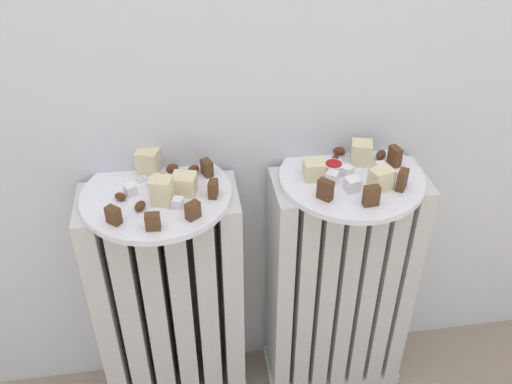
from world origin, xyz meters
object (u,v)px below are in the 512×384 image
plate_left (157,195)px  plate_right (351,178)px  jam_bowl_right (333,168)px  radiator_right (338,288)px  radiator_left (171,306)px  fork (149,185)px  jam_bowl_left (161,183)px

plate_left → plate_right: 0.38m
jam_bowl_right → radiator_right: bearing=-23.2°
jam_bowl_right → radiator_left: bearing=-177.6°
radiator_right → jam_bowl_right: size_ratio=15.01×
radiator_left → plate_left: size_ratio=2.06×
plate_right → fork: (-0.40, 0.02, 0.01)m
jam_bowl_right → plate_left: bearing=-177.6°
plate_left → jam_bowl_right: size_ratio=7.28×
radiator_right → jam_bowl_right: jam_bowl_right is taller
radiator_left → fork: fork is taller
fork → radiator_right: bearing=-3.5°
radiator_left → jam_bowl_right: size_ratio=15.01×
radiator_right → jam_bowl_right: 0.33m
jam_bowl_right → fork: 0.36m
jam_bowl_left → jam_bowl_right: (0.34, 0.00, 0.00)m
jam_bowl_left → radiator_left: bearing=-127.0°
radiator_right → fork: (-0.40, 0.02, 0.31)m
radiator_right → jam_bowl_right: bearing=156.8°
radiator_right → jam_bowl_left: jam_bowl_left is taller
radiator_left → jam_bowl_right: jam_bowl_right is taller
plate_right → jam_bowl_left: bearing=178.0°
jam_bowl_right → fork: bearing=178.4°
jam_bowl_left → jam_bowl_right: bearing=0.3°
jam_bowl_left → fork: jam_bowl_left is taller
jam_bowl_left → fork: size_ratio=0.51×
radiator_left → jam_bowl_left: size_ratio=13.08×
radiator_left → radiator_right: size_ratio=1.00×
radiator_right → plate_left: 0.49m
radiator_left → fork: size_ratio=6.69×
radiator_left → jam_bowl_right: bearing=2.4°
radiator_right → jam_bowl_left: 0.49m
jam_bowl_left → jam_bowl_right: same height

